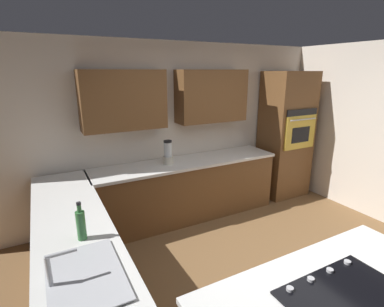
{
  "coord_description": "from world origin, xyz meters",
  "views": [
    {
      "loc": [
        1.95,
        1.92,
        2.19
      ],
      "look_at": [
        0.18,
        -1.41,
        1.11
      ],
      "focal_mm": 27.09,
      "sensor_mm": 36.0,
      "label": 1
    }
  ],
  "objects": [
    {
      "name": "sink_unit",
      "position": [
        1.83,
        0.2,
        0.92
      ],
      "size": [
        0.46,
        0.7,
        0.23
      ],
      "color": "#515456",
      "rests_on": "countertop_side"
    },
    {
      "name": "cooktop",
      "position": [
        0.48,
        1.14,
        0.91
      ],
      "size": [
        0.76,
        0.56,
        0.03
      ],
      "color": "black",
      "rests_on": "island_top"
    },
    {
      "name": "wall_back",
      "position": [
        0.07,
        -2.04,
        1.44
      ],
      "size": [
        6.0,
        0.44,
        2.6
      ],
      "color": "silver",
      "rests_on": "ground"
    },
    {
      "name": "lower_cabinets_side",
      "position": [
        1.82,
        -0.55,
        0.43
      ],
      "size": [
        0.6,
        2.9,
        0.86
      ],
      "primitive_type": "cube",
      "color": "brown",
      "rests_on": "ground"
    },
    {
      "name": "blender",
      "position": [
        0.4,
        -1.73,
        1.05
      ],
      "size": [
        0.15,
        0.15,
        0.34
      ],
      "color": "beige",
      "rests_on": "countertop_back"
    },
    {
      "name": "dish_soap_bottle",
      "position": [
        1.77,
        -0.28,
        1.03
      ],
      "size": [
        0.07,
        0.07,
        0.32
      ],
      "color": "#336B38",
      "rests_on": "countertop_side"
    },
    {
      "name": "island_top",
      "position": [
        0.48,
        1.15,
        0.88
      ],
      "size": [
        1.79,
        1.02,
        0.04
      ],
      "primitive_type": "cube",
      "color": "silver",
      "rests_on": "island_base"
    },
    {
      "name": "countertop_side",
      "position": [
        1.82,
        -0.55,
        0.88
      ],
      "size": [
        0.64,
        2.94,
        0.04
      ],
      "primitive_type": "cube",
      "color": "silver",
      "rests_on": "lower_cabinets_side"
    },
    {
      "name": "lower_cabinets_back",
      "position": [
        0.1,
        -1.72,
        0.43
      ],
      "size": [
        2.8,
        0.6,
        0.86
      ],
      "primitive_type": "cube",
      "color": "brown",
      "rests_on": "ground"
    },
    {
      "name": "wall_oven",
      "position": [
        -1.85,
        -1.72,
        1.09
      ],
      "size": [
        0.8,
        0.66,
        2.18
      ],
      "color": "brown",
      "rests_on": "ground"
    },
    {
      "name": "ground_plane",
      "position": [
        0.0,
        0.0,
        0.0
      ],
      "size": [
        14.0,
        14.0,
        0.0
      ],
      "primitive_type": "plane",
      "color": "brown"
    },
    {
      "name": "countertop_back",
      "position": [
        0.1,
        -1.72,
        0.88
      ],
      "size": [
        2.84,
        0.64,
        0.04
      ],
      "primitive_type": "cube",
      "color": "silver",
      "rests_on": "lower_cabinets_back"
    }
  ]
}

